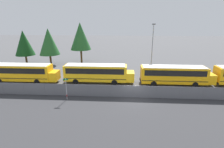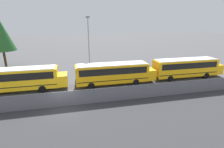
{
  "view_description": "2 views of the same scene",
  "coord_description": "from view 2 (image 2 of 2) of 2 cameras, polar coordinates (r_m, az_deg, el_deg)",
  "views": [
    {
      "loc": [
        -1.47,
        -21.92,
        10.06
      ],
      "look_at": [
        -3.19,
        4.73,
        1.81
      ],
      "focal_mm": 28.0,
      "sensor_mm": 36.0,
      "label": 1
    },
    {
      "loc": [
        1.19,
        -17.73,
        8.97
      ],
      "look_at": [
        6.39,
        4.61,
        1.8
      ],
      "focal_mm": 28.0,
      "sensor_mm": 36.0,
      "label": 2
    }
  ],
  "objects": [
    {
      "name": "ground_plane",
      "position": [
        19.9,
        -15.31,
        -10.11
      ],
      "size": [
        200.0,
        200.0,
        0.0
      ],
      "primitive_type": "plane",
      "color": "#4C4C4F"
    },
    {
      "name": "road_strip",
      "position": [
        14.81,
        -15.98,
        -20.69
      ],
      "size": [
        95.28,
        12.0,
        0.01
      ],
      "color": "#333335",
      "rests_on": "ground_plane"
    },
    {
      "name": "fence",
      "position": [
        19.52,
        -15.52,
        -7.83
      ],
      "size": [
        61.35,
        0.07,
        1.71
      ],
      "color": "#9EA0A5",
      "rests_on": "ground_plane"
    },
    {
      "name": "school_bus_1",
      "position": [
        25.36,
        -28.28,
        -1.15
      ],
      "size": [
        11.57,
        2.49,
        3.08
      ],
      "color": "yellow",
      "rests_on": "ground_plane"
    },
    {
      "name": "school_bus_2",
      "position": [
        24.79,
        0.62,
        0.6
      ],
      "size": [
        11.57,
        2.49,
        3.08
      ],
      "color": "orange",
      "rests_on": "ground_plane"
    },
    {
      "name": "school_bus_3",
      "position": [
        30.12,
        23.15,
        2.21
      ],
      "size": [
        11.57,
        2.49,
        3.08
      ],
      "color": "#EDA80F",
      "rests_on": "ground_plane"
    },
    {
      "name": "light_pole",
      "position": [
        30.05,
        -7.6,
        9.85
      ],
      "size": [
        0.6,
        0.24,
        9.47
      ],
      "color": "gray",
      "rests_on": "ground_plane"
    },
    {
      "name": "tree_1",
      "position": [
        39.75,
        -32.68,
        11.0
      ],
      "size": [
        4.9,
        4.9,
        9.62
      ],
      "color": "#51381E",
      "rests_on": "ground_plane"
    }
  ]
}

